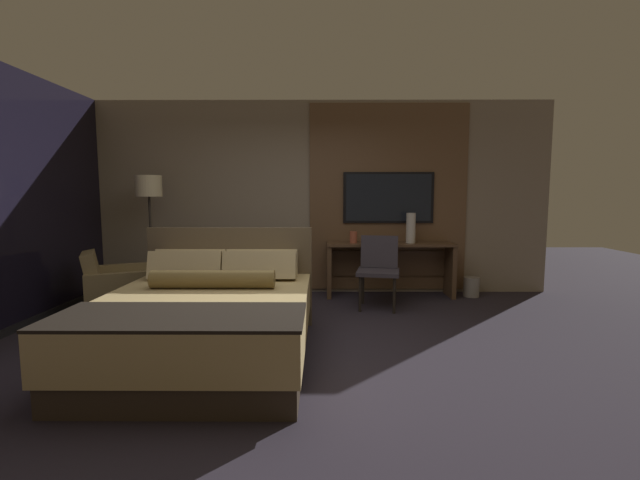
# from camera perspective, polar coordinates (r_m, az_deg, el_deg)

# --- Properties ---
(ground_plane) EXTENTS (16.00, 16.00, 0.00)m
(ground_plane) POSITION_cam_1_polar(r_m,az_deg,el_deg) (4.00, -3.92, -15.16)
(ground_plane) COLOR #28232D
(wall_back_tv_panel) EXTENTS (7.20, 0.09, 2.80)m
(wall_back_tv_panel) POSITION_cam_1_polar(r_m,az_deg,el_deg) (6.32, -0.77, 5.63)
(wall_back_tv_panel) COLOR gray
(wall_back_tv_panel) RESTS_ON ground_plane
(bed) EXTENTS (1.79, 2.12, 1.09)m
(bed) POSITION_cam_1_polar(r_m,az_deg,el_deg) (3.99, -14.63, -10.14)
(bed) COLOR #33281E
(bed) RESTS_ON ground_plane
(desk) EXTENTS (1.79, 0.47, 0.77)m
(desk) POSITION_cam_1_polar(r_m,az_deg,el_deg) (6.20, 9.23, -2.62)
(desk) COLOR brown
(desk) RESTS_ON ground_plane
(tv) EXTENTS (1.31, 0.04, 0.74)m
(tv) POSITION_cam_1_polar(r_m,az_deg,el_deg) (6.32, 9.11, 5.60)
(tv) COLOR black
(desk_chair) EXTENTS (0.60, 0.60, 0.92)m
(desk_chair) POSITION_cam_1_polar(r_m,az_deg,el_deg) (5.56, 7.83, -3.25)
(desk_chair) COLOR #38333D
(desk_chair) RESTS_ON ground_plane
(armchair_by_window) EXTENTS (1.03, 1.04, 0.77)m
(armchair_by_window) POSITION_cam_1_polar(r_m,az_deg,el_deg) (5.91, -25.41, -6.14)
(armchair_by_window) COLOR olive
(armchair_by_window) RESTS_ON ground_plane
(floor_lamp) EXTENTS (0.34, 0.34, 1.70)m
(floor_lamp) POSITION_cam_1_polar(r_m,az_deg,el_deg) (6.18, -21.82, 5.45)
(floor_lamp) COLOR #282623
(floor_lamp) RESTS_ON ground_plane
(vase_tall) EXTENTS (0.13, 0.13, 0.42)m
(vase_tall) POSITION_cam_1_polar(r_m,az_deg,el_deg) (6.14, 12.01, 1.57)
(vase_tall) COLOR silver
(vase_tall) RESTS_ON desk
(vase_short) EXTENTS (0.10, 0.10, 0.17)m
(vase_short) POSITION_cam_1_polar(r_m,az_deg,el_deg) (6.04, 4.48, 0.38)
(vase_short) COLOR #B2563D
(vase_short) RESTS_ON desk
(waste_bin) EXTENTS (0.22, 0.22, 0.28)m
(waste_bin) POSITION_cam_1_polar(r_m,az_deg,el_deg) (6.50, 19.52, -5.90)
(waste_bin) COLOR gray
(waste_bin) RESTS_ON ground_plane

